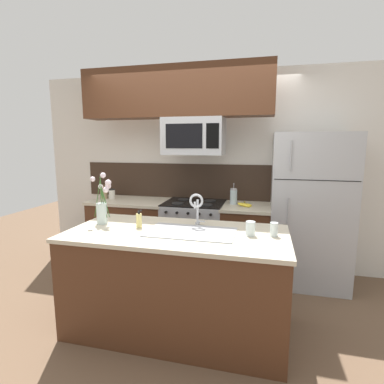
{
  "coord_description": "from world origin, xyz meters",
  "views": [
    {
      "loc": [
        0.88,
        -2.76,
        1.67
      ],
      "look_at": [
        0.13,
        0.27,
        1.16
      ],
      "focal_mm": 28.0,
      "sensor_mm": 36.0,
      "label": 1
    }
  ],
  "objects_px": {
    "banana_bunch": "(244,205)",
    "french_press": "(234,196)",
    "storage_jar_tall": "(104,191)",
    "storage_jar_medium": "(112,194)",
    "sink_faucet": "(197,205)",
    "refrigerator": "(309,210)",
    "stove_range": "(194,237)",
    "microwave": "(194,136)",
    "dish_soap_bottle": "(139,220)",
    "flower_vase": "(102,206)",
    "drinking_glass": "(250,228)",
    "spare_glass": "(274,229)"
  },
  "relations": [
    {
      "from": "french_press",
      "to": "dish_soap_bottle",
      "type": "distance_m",
      "value": 1.46
    },
    {
      "from": "banana_bunch",
      "to": "sink_faucet",
      "type": "relative_size",
      "value": 0.62
    },
    {
      "from": "storage_jar_tall",
      "to": "storage_jar_medium",
      "type": "xyz_separation_m",
      "value": [
        0.12,
        0.01,
        -0.03
      ]
    },
    {
      "from": "french_press",
      "to": "banana_bunch",
      "type": "bearing_deg",
      "value": -39.12
    },
    {
      "from": "storage_jar_tall",
      "to": "drinking_glass",
      "type": "relative_size",
      "value": 1.62
    },
    {
      "from": "banana_bunch",
      "to": "dish_soap_bottle",
      "type": "xyz_separation_m",
      "value": [
        -0.87,
        -1.16,
        0.05
      ]
    },
    {
      "from": "storage_jar_tall",
      "to": "storage_jar_medium",
      "type": "relative_size",
      "value": 1.43
    },
    {
      "from": "drinking_glass",
      "to": "spare_glass",
      "type": "distance_m",
      "value": 0.19
    },
    {
      "from": "banana_bunch",
      "to": "drinking_glass",
      "type": "relative_size",
      "value": 1.58
    },
    {
      "from": "french_press",
      "to": "flower_vase",
      "type": "height_order",
      "value": "flower_vase"
    },
    {
      "from": "stove_range",
      "to": "french_press",
      "type": "distance_m",
      "value": 0.74
    },
    {
      "from": "dish_soap_bottle",
      "to": "drinking_glass",
      "type": "bearing_deg",
      "value": 0.1
    },
    {
      "from": "stove_range",
      "to": "refrigerator",
      "type": "height_order",
      "value": "refrigerator"
    },
    {
      "from": "drinking_glass",
      "to": "storage_jar_tall",
      "type": "bearing_deg",
      "value": 149.23
    },
    {
      "from": "dish_soap_bottle",
      "to": "flower_vase",
      "type": "relative_size",
      "value": 0.34
    },
    {
      "from": "sink_faucet",
      "to": "flower_vase",
      "type": "bearing_deg",
      "value": -171.41
    },
    {
      "from": "french_press",
      "to": "flower_vase",
      "type": "relative_size",
      "value": 0.55
    },
    {
      "from": "refrigerator",
      "to": "stove_range",
      "type": "bearing_deg",
      "value": -179.18
    },
    {
      "from": "banana_bunch",
      "to": "dish_soap_bottle",
      "type": "relative_size",
      "value": 1.15
    },
    {
      "from": "sink_faucet",
      "to": "drinking_glass",
      "type": "bearing_deg",
      "value": -19.88
    },
    {
      "from": "banana_bunch",
      "to": "flower_vase",
      "type": "height_order",
      "value": "flower_vase"
    },
    {
      "from": "refrigerator",
      "to": "banana_bunch",
      "type": "distance_m",
      "value": 0.76
    },
    {
      "from": "stove_range",
      "to": "french_press",
      "type": "height_order",
      "value": "french_press"
    },
    {
      "from": "storage_jar_medium",
      "to": "spare_glass",
      "type": "bearing_deg",
      "value": -29.48
    },
    {
      "from": "storage_jar_medium",
      "to": "french_press",
      "type": "bearing_deg",
      "value": 1.13
    },
    {
      "from": "sink_faucet",
      "to": "drinking_glass",
      "type": "height_order",
      "value": "sink_faucet"
    },
    {
      "from": "refrigerator",
      "to": "flower_vase",
      "type": "height_order",
      "value": "refrigerator"
    },
    {
      "from": "refrigerator",
      "to": "spare_glass",
      "type": "height_order",
      "value": "refrigerator"
    },
    {
      "from": "storage_jar_medium",
      "to": "dish_soap_bottle",
      "type": "xyz_separation_m",
      "value": [
        0.95,
        -1.24,
        0.0
      ]
    },
    {
      "from": "stove_range",
      "to": "microwave",
      "type": "relative_size",
      "value": 1.25
    },
    {
      "from": "microwave",
      "to": "french_press",
      "type": "distance_m",
      "value": 0.9
    },
    {
      "from": "banana_bunch",
      "to": "flower_vase",
      "type": "bearing_deg",
      "value": -138.74
    },
    {
      "from": "banana_bunch",
      "to": "sink_faucet",
      "type": "bearing_deg",
      "value": -110.9
    },
    {
      "from": "dish_soap_bottle",
      "to": "sink_faucet",
      "type": "bearing_deg",
      "value": 20.25
    },
    {
      "from": "flower_vase",
      "to": "storage_jar_medium",
      "type": "bearing_deg",
      "value": 115.14
    },
    {
      "from": "stove_range",
      "to": "refrigerator",
      "type": "distance_m",
      "value": 1.46
    },
    {
      "from": "banana_bunch",
      "to": "french_press",
      "type": "xyz_separation_m",
      "value": [
        -0.15,
        0.12,
        0.08
      ]
    },
    {
      "from": "storage_jar_medium",
      "to": "flower_vase",
      "type": "distance_m",
      "value": 1.32
    },
    {
      "from": "french_press",
      "to": "stove_range",
      "type": "bearing_deg",
      "value": -173.07
    },
    {
      "from": "storage_jar_tall",
      "to": "french_press",
      "type": "height_order",
      "value": "french_press"
    },
    {
      "from": "microwave",
      "to": "french_press",
      "type": "xyz_separation_m",
      "value": [
        0.49,
        0.08,
        -0.74
      ]
    },
    {
      "from": "sink_faucet",
      "to": "spare_glass",
      "type": "relative_size",
      "value": 2.66
    },
    {
      "from": "storage_jar_medium",
      "to": "sink_faucet",
      "type": "relative_size",
      "value": 0.45
    },
    {
      "from": "storage_jar_medium",
      "to": "flower_vase",
      "type": "height_order",
      "value": "flower_vase"
    },
    {
      "from": "microwave",
      "to": "drinking_glass",
      "type": "bearing_deg",
      "value": -57.07
    },
    {
      "from": "microwave",
      "to": "banana_bunch",
      "type": "distance_m",
      "value": 1.04
    },
    {
      "from": "banana_bunch",
      "to": "dish_soap_bottle",
      "type": "height_order",
      "value": "dish_soap_bottle"
    },
    {
      "from": "stove_range",
      "to": "flower_vase",
      "type": "xyz_separation_m",
      "value": [
        -0.62,
        -1.17,
        0.62
      ]
    },
    {
      "from": "stove_range",
      "to": "sink_faucet",
      "type": "distance_m",
      "value": 1.25
    },
    {
      "from": "banana_bunch",
      "to": "flower_vase",
      "type": "xyz_separation_m",
      "value": [
        -1.26,
        -1.11,
        0.14
      ]
    }
  ]
}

